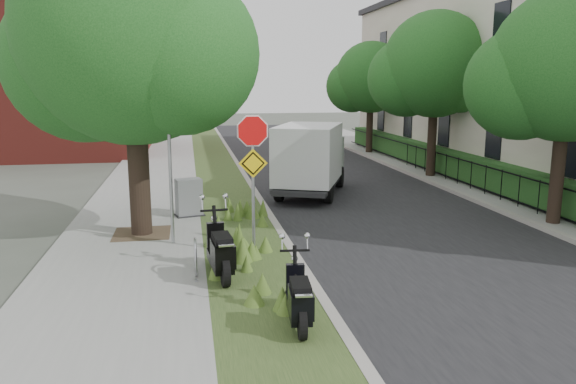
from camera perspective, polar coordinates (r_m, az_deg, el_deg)
name	(u,v)px	position (r m, az deg, el deg)	size (l,w,h in m)	color
ground	(321,264)	(12.36, 3.37, -7.29)	(120.00, 120.00, 0.00)	#4C5147
sidewalk_near	(150,186)	(21.79, -13.86, 0.64)	(3.50, 60.00, 0.12)	gray
verge	(223,183)	(21.78, -6.63, 0.89)	(2.00, 60.00, 0.12)	#2E451D
kerb_near	(249,182)	(21.86, -4.01, 0.99)	(0.20, 60.00, 0.13)	#9E9991
road	(336,181)	(22.50, 4.89, 1.11)	(7.00, 60.00, 0.01)	black
kerb_far	(419,177)	(23.63, 13.12, 1.49)	(0.20, 60.00, 0.13)	#9E9991
footpath_far	(457,176)	(24.35, 16.80, 1.57)	(3.20, 60.00, 0.12)	gray
street_tree_main	(129,43)	(14.35, -15.86, 14.32)	(6.21, 5.54, 7.66)	black
bare_post	(170,160)	(13.33, -11.91, 3.21)	(0.08, 0.08, 4.00)	#A5A8AD
bike_hoop	(196,257)	(11.32, -9.37, -6.52)	(0.06, 0.78, 0.77)	#A5A8AD
sign_assembly	(253,156)	(12.16, -3.59, 3.67)	(0.94, 0.08, 3.22)	#A5A8AD
fence_far	(435,162)	(23.83, 14.73, 2.96)	(0.04, 24.00, 1.00)	black
hedge_far	(451,162)	(24.13, 16.24, 2.98)	(1.00, 24.00, 1.10)	#1A481C
terrace_houses	(537,76)	(25.72, 24.00, 10.75)	(7.40, 26.40, 8.20)	beige
brick_building	(63,76)	(34.07, -21.93, 10.86)	(9.40, 10.40, 8.30)	maroon
far_tree_a	(564,73)	(16.58, 26.20, 10.80)	(4.60, 4.10, 6.22)	black
far_tree_b	(433,70)	(23.55, 14.54, 11.91)	(4.83, 4.31, 6.56)	black
far_tree_c	(370,81)	(31.00, 8.29, 11.10)	(4.37, 3.89, 5.93)	black
scooter_near	(221,256)	(11.06, -6.81, -6.50)	(0.51, 1.93, 0.92)	black
scooter_far	(299,304)	(8.89, 1.16, -11.29)	(0.44, 1.69, 0.80)	black
box_truck	(311,156)	(19.50, 2.31, 3.68)	(3.41, 4.99, 2.11)	#262628
utility_cabinet	(189,198)	(16.32, -10.03, -0.61)	(0.91, 0.72, 1.07)	#262628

